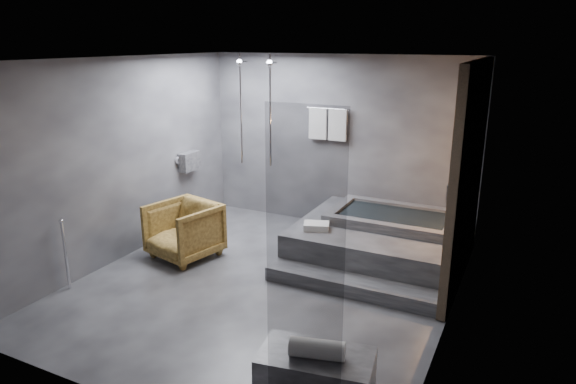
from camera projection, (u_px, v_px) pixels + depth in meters
The scene contains 7 objects.
room at pixel (302, 151), 6.13m from camera, with size 5.00×5.04×2.82m.
tub_deck at pixel (378, 241), 7.32m from camera, with size 2.20×2.00×0.50m, color #2D2D2F.
tub_step at pixel (350, 285), 6.35m from camera, with size 2.20×0.36×0.18m, color #2D2D2F.
concrete_bench at pixel (316, 376), 4.43m from camera, with size 0.98×0.54×0.44m, color #333335.
driftwood_chair at pixel (184, 230), 7.31m from camera, with size 0.85×0.88×0.80m, color #483212.
rolled_towel at pixel (317, 349), 4.30m from camera, with size 0.17×0.17×0.47m, color silver.
deck_towel at pixel (316, 226), 7.06m from camera, with size 0.34×0.25×0.09m, color silver.
Camera 1 is at (2.90, -5.23, 3.02)m, focal length 32.00 mm.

